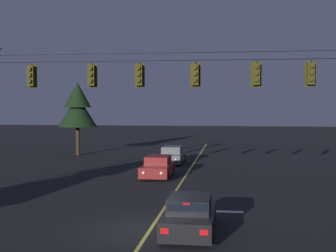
# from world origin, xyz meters

# --- Properties ---
(ground_plane) EXTENTS (180.00, 180.00, 0.00)m
(ground_plane) POSITION_xyz_m (0.00, 0.00, 0.00)
(ground_plane) COLOR black
(lane_centre_stripe) EXTENTS (0.14, 60.00, 0.01)m
(lane_centre_stripe) POSITION_xyz_m (0.00, 10.20, 0.00)
(lane_centre_stripe) COLOR #D1C64C
(lane_centre_stripe) RESTS_ON ground
(stop_bar_paint) EXTENTS (3.40, 0.36, 0.01)m
(stop_bar_paint) POSITION_xyz_m (1.90, 3.60, 0.00)
(stop_bar_paint) COLOR silver
(stop_bar_paint) RESTS_ON ground
(signal_span_assembly) EXTENTS (20.07, 0.32, 8.19)m
(signal_span_assembly) POSITION_xyz_m (-0.00, 4.20, 4.25)
(signal_span_assembly) COLOR #38281C
(signal_span_assembly) RESTS_ON ground
(traffic_light_leftmost) EXTENTS (0.48, 0.41, 1.22)m
(traffic_light_leftmost) POSITION_xyz_m (-6.48, 4.18, 6.14)
(traffic_light_leftmost) COLOR black
(traffic_light_left_inner) EXTENTS (0.48, 0.41, 1.22)m
(traffic_light_left_inner) POSITION_xyz_m (-3.50, 4.18, 6.14)
(traffic_light_left_inner) COLOR black
(traffic_light_centre) EXTENTS (0.48, 0.41, 1.22)m
(traffic_light_centre) POSITION_xyz_m (-1.22, 4.18, 6.14)
(traffic_light_centre) COLOR black
(traffic_light_right_inner) EXTENTS (0.48, 0.41, 1.22)m
(traffic_light_right_inner) POSITION_xyz_m (1.38, 4.18, 6.14)
(traffic_light_right_inner) COLOR black
(traffic_light_rightmost) EXTENTS (0.48, 0.41, 1.22)m
(traffic_light_rightmost) POSITION_xyz_m (4.14, 4.18, 6.14)
(traffic_light_rightmost) COLOR black
(traffic_light_far_right) EXTENTS (0.48, 0.41, 1.22)m
(traffic_light_far_right) POSITION_xyz_m (6.51, 4.18, 6.14)
(traffic_light_far_right) COLOR black
(car_waiting_near_lane) EXTENTS (1.80, 4.33, 1.39)m
(car_waiting_near_lane) POSITION_xyz_m (1.54, -0.16, 0.65)
(car_waiting_near_lane) COLOR black
(car_waiting_near_lane) RESTS_ON ground
(car_oncoming_lead) EXTENTS (1.80, 4.42, 1.39)m
(car_oncoming_lead) POSITION_xyz_m (-1.77, 13.35, 0.65)
(car_oncoming_lead) COLOR maroon
(car_oncoming_lead) RESTS_ON ground
(car_oncoming_trailing) EXTENTS (1.80, 4.42, 1.39)m
(car_oncoming_trailing) POSITION_xyz_m (-1.75, 20.69, 0.65)
(car_oncoming_trailing) COLOR #4C4C51
(car_oncoming_trailing) RESTS_ON ground
(tree_verge_far) EXTENTS (3.64, 3.64, 6.88)m
(tree_verge_far) POSITION_xyz_m (-11.37, 25.94, 4.57)
(tree_verge_far) COLOR #332316
(tree_verge_far) RESTS_ON ground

